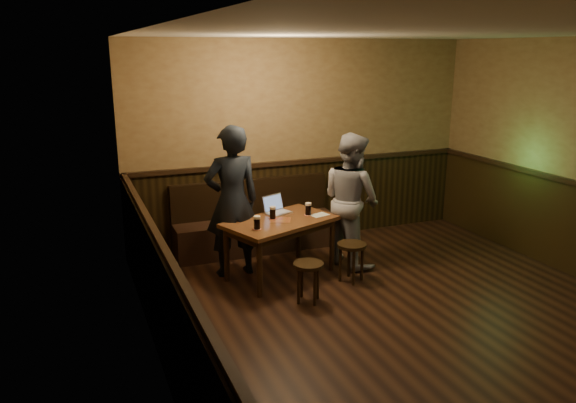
% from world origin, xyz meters
% --- Properties ---
extents(room, '(5.04, 6.04, 2.84)m').
position_xyz_m(room, '(0.00, 0.22, 1.20)').
color(room, black).
rests_on(room, ground).
extents(bench, '(2.20, 0.50, 0.95)m').
position_xyz_m(bench, '(-0.81, 2.75, 0.31)').
color(bench, black).
rests_on(bench, ground).
extents(pub_table, '(1.49, 1.17, 0.71)m').
position_xyz_m(pub_table, '(-0.81, 1.77, 0.61)').
color(pub_table, brown).
rests_on(pub_table, ground).
extents(stool_left, '(0.38, 0.38, 0.44)m').
position_xyz_m(stool_left, '(-0.80, 0.97, 0.35)').
color(stool_left, black).
rests_on(stool_left, ground).
extents(stool_right, '(0.42, 0.42, 0.46)m').
position_xyz_m(stool_right, '(-0.10, 1.30, 0.37)').
color(stool_right, black).
rests_on(stool_right, ground).
extents(pint_left, '(0.10, 0.10, 0.16)m').
position_xyz_m(pint_left, '(-1.18, 1.53, 0.78)').
color(pint_left, '#B22F15').
rests_on(pint_left, pub_table).
extents(pint_mid, '(0.10, 0.10, 0.15)m').
position_xyz_m(pint_mid, '(-0.88, 1.84, 0.78)').
color(pint_mid, '#B22F15').
rests_on(pint_mid, pub_table).
extents(pint_right, '(0.10, 0.10, 0.16)m').
position_xyz_m(pint_right, '(-0.43, 1.83, 0.78)').
color(pint_right, '#B22F15').
rests_on(pint_right, pub_table).
extents(laptop, '(0.37, 0.34, 0.22)m').
position_xyz_m(laptop, '(-0.76, 2.07, 0.76)').
color(laptop, silver).
rests_on(laptop, pub_table).
extents(menu, '(0.25, 0.20, 0.00)m').
position_xyz_m(menu, '(-0.30, 1.78, 0.70)').
color(menu, silver).
rests_on(menu, pub_table).
extents(person_suit, '(0.67, 0.44, 1.82)m').
position_xyz_m(person_suit, '(-1.32, 2.03, 0.91)').
color(person_suit, black).
rests_on(person_suit, ground).
extents(person_grey, '(0.81, 0.94, 1.68)m').
position_xyz_m(person_grey, '(0.16, 1.83, 0.84)').
color(person_grey, gray).
rests_on(person_grey, ground).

